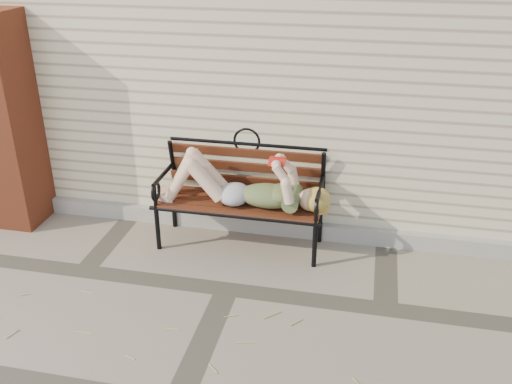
# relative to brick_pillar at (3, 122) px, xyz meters

# --- Properties ---
(ground) EXTENTS (80.00, 80.00, 0.00)m
(ground) POSITION_rel_brick_pillar_xyz_m (2.30, -0.75, -1.00)
(ground) COLOR gray
(ground) RESTS_ON ground
(house_wall) EXTENTS (8.00, 4.00, 3.00)m
(house_wall) POSITION_rel_brick_pillar_xyz_m (2.30, 2.25, 0.50)
(house_wall) COLOR beige
(house_wall) RESTS_ON ground
(foundation_strip) EXTENTS (8.00, 0.10, 0.15)m
(foundation_strip) POSITION_rel_brick_pillar_xyz_m (2.30, 0.22, -0.93)
(foundation_strip) COLOR #A39B93
(foundation_strip) RESTS_ON ground
(brick_pillar) EXTENTS (0.50, 0.50, 2.00)m
(brick_pillar) POSITION_rel_brick_pillar_xyz_m (0.00, 0.00, 0.00)
(brick_pillar) COLOR brown
(brick_pillar) RESTS_ON ground
(garden_bench) EXTENTS (1.59, 0.63, 1.03)m
(garden_bench) POSITION_rel_brick_pillar_xyz_m (2.24, 0.04, -0.42)
(garden_bench) COLOR black
(garden_bench) RESTS_ON ground
(reading_woman) EXTENTS (1.50, 0.34, 0.47)m
(reading_woman) POSITION_rel_brick_pillar_xyz_m (2.25, -0.08, -0.39)
(reading_woman) COLOR #093943
(reading_woman) RESTS_ON ground
(straw_scatter) EXTENTS (2.82, 1.75, 0.01)m
(straw_scatter) POSITION_rel_brick_pillar_xyz_m (1.74, -1.89, -0.99)
(straw_scatter) COLOR tan
(straw_scatter) RESTS_ON ground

